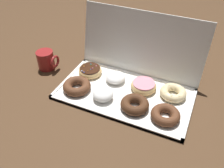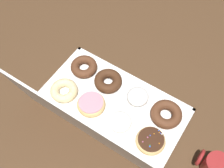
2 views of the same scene
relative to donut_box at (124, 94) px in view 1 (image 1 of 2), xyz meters
The scene contains 12 objects.
ground_plane 0.01m from the donut_box, ahead, with size 3.00×3.00×0.00m, color #4C331E.
donut_box is the anchor object (origin of this frame).
box_lid_open 0.24m from the donut_box, 90.00° to the left, with size 0.57×0.30×0.01m, color white.
chocolate_cake_ring_donut_0 0.21m from the donut_box, 162.80° to the right, with size 0.12×0.12×0.04m.
powdered_filled_donut_1 0.10m from the donut_box, 136.59° to the right, with size 0.09×0.09×0.05m.
chocolate_cake_ring_donut_2 0.10m from the donut_box, 42.88° to the right, with size 0.11×0.11×0.04m.
chocolate_cake_ring_donut_3 0.21m from the donut_box, 19.53° to the right, with size 0.11×0.11×0.04m.
sprinkle_donut_4 0.21m from the donut_box, 162.33° to the left, with size 0.11×0.11×0.04m.
powdered_filled_donut_5 0.10m from the donut_box, 137.86° to the left, with size 0.09×0.09×0.04m.
pink_frosted_donut_6 0.09m from the donut_box, 42.51° to the left, with size 0.11×0.11×0.04m.
cruller_donut_7 0.21m from the donut_box, 19.67° to the left, with size 0.11×0.11×0.04m.
coffee_mug 0.43m from the donut_box, behind, with size 0.10×0.08×0.09m.
Camera 1 is at (0.27, -0.72, 0.69)m, focal length 38.34 mm.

